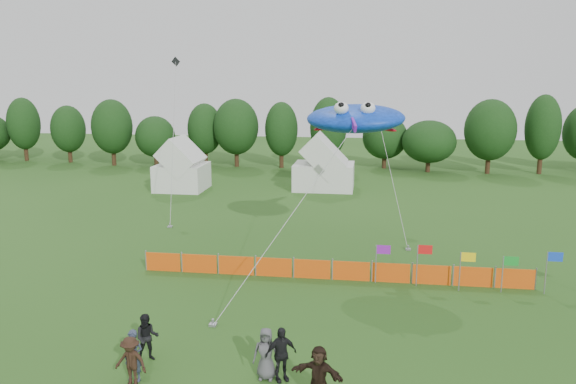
# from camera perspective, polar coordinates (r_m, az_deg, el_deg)

# --- Properties ---
(ground) EXTENTS (160.00, 160.00, 0.00)m
(ground) POSITION_cam_1_polar(r_m,az_deg,el_deg) (20.97, -2.46, -17.42)
(ground) COLOR #234C16
(ground) RESTS_ON ground
(treeline) EXTENTS (104.57, 8.78, 8.36)m
(treeline) POSITION_cam_1_polar(r_m,az_deg,el_deg) (63.26, 6.53, 6.01)
(treeline) COLOR #382314
(treeline) RESTS_ON ground
(tent_left) EXTENTS (4.43, 4.43, 3.91)m
(tent_left) POSITION_cam_1_polar(r_m,az_deg,el_deg) (52.59, -10.75, 2.35)
(tent_left) COLOR silver
(tent_left) RESTS_ON ground
(tent_right) EXTENTS (5.58, 4.46, 3.94)m
(tent_right) POSITION_cam_1_polar(r_m,az_deg,el_deg) (52.07, 3.68, 2.46)
(tent_right) COLOR silver
(tent_right) RESTS_ON ground
(barrier_fence) EXTENTS (19.90, 0.06, 1.00)m
(barrier_fence) POSITION_cam_1_polar(r_m,az_deg,el_deg) (29.06, 4.43, -7.91)
(barrier_fence) COLOR #DE4C0C
(barrier_fence) RESTS_ON ground
(flag_row) EXTENTS (10.73, 0.58, 2.13)m
(flag_row) POSITION_cam_1_polar(r_m,az_deg,el_deg) (28.86, 19.30, -6.88)
(flag_row) COLOR gray
(flag_row) RESTS_ON ground
(spectator_a) EXTENTS (0.70, 0.49, 1.82)m
(spectator_a) POSITION_cam_1_polar(r_m,az_deg,el_deg) (20.47, -15.42, -15.73)
(spectator_a) COLOR #2D354B
(spectator_a) RESTS_ON ground
(spectator_b) EXTENTS (1.03, 0.91, 1.77)m
(spectator_b) POSITION_cam_1_polar(r_m,az_deg,el_deg) (21.68, -14.13, -14.14)
(spectator_b) COLOR black
(spectator_b) RESTS_ON ground
(spectator_c) EXTENTS (1.19, 0.77, 1.74)m
(spectator_c) POSITION_cam_1_polar(r_m,az_deg,el_deg) (20.20, -15.69, -16.26)
(spectator_c) COLOR black
(spectator_c) RESTS_ON ground
(spectator_d) EXTENTS (1.21, 0.98, 1.92)m
(spectator_d) POSITION_cam_1_polar(r_m,az_deg,el_deg) (19.78, -0.72, -16.14)
(spectator_d) COLOR black
(spectator_d) RESTS_ON ground
(spectator_e) EXTENTS (0.90, 0.59, 1.83)m
(spectator_e) POSITION_cam_1_polar(r_m,az_deg,el_deg) (19.92, -2.25, -16.09)
(spectator_e) COLOR #4A494E
(spectator_e) RESTS_ON ground
(spectator_f) EXTENTS (1.83, 1.04, 1.88)m
(spectator_f) POSITION_cam_1_polar(r_m,az_deg,el_deg) (18.69, 3.13, -18.00)
(spectator_f) COLOR black
(spectator_f) RESTS_ON ground
(stingray_kite) EXTENTS (8.84, 15.98, 9.03)m
(stingray_kite) POSITION_cam_1_polar(r_m,az_deg,el_deg) (30.31, 6.89, 7.44)
(stingray_kite) COLOR blue
(stingray_kite) RESTS_ON ground
(small_kite_white) EXTENTS (2.61, 8.17, 7.85)m
(small_kite_white) POSITION_cam_1_polar(r_m,az_deg,el_deg) (38.98, 9.93, 4.03)
(small_kite_white) COLOR white
(small_kite_white) RESTS_ON ground
(small_kite_dark) EXTENTS (2.34, 7.95, 11.82)m
(small_kite_dark) POSITION_cam_1_polar(r_m,az_deg,el_deg) (42.94, -11.57, 6.10)
(small_kite_dark) COLOR black
(small_kite_dark) RESTS_ON ground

